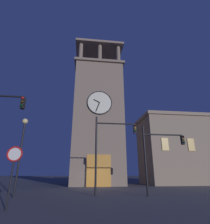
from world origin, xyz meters
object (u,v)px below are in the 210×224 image
traffic_signal_far (109,142)px  traffic_signal_mid (158,149)px  adjacent_wing_building (201,150)px  clocktower (97,120)px  street_lamp (22,141)px  no_horn_sign (14,159)px

traffic_signal_far → traffic_signal_mid: bearing=168.6°
adjacent_wing_building → traffic_signal_mid: adjacent_wing_building is taller
clocktower → traffic_signal_far: size_ratio=3.91×
adjacent_wing_building → street_lamp: (24.34, 12.98, -1.29)m
clocktower → traffic_signal_far: bearing=90.2°
adjacent_wing_building → street_lamp: 27.62m
clocktower → traffic_signal_far: 14.30m
clocktower → no_horn_sign: (5.54, 18.28, -7.61)m
adjacent_wing_building → no_horn_sign: (22.96, 17.89, -2.99)m
adjacent_wing_building → no_horn_sign: adjacent_wing_building is taller
clocktower → street_lamp: clocktower is taller
street_lamp → no_horn_sign: bearing=105.7°
adjacent_wing_building → traffic_signal_far: adjacent_wing_building is taller
traffic_signal_mid → street_lamp: street_lamp is taller
traffic_signal_mid → clocktower: bearing=-73.7°
adjacent_wing_building → street_lamp: bearing=28.1°
traffic_signal_mid → traffic_signal_far: (4.02, -0.81, 0.65)m
street_lamp → no_horn_sign: size_ratio=1.98×
adjacent_wing_building → traffic_signal_mid: 19.08m
traffic_signal_far → street_lamp: 6.97m
clocktower → adjacent_wing_building: clocktower is taller
adjacent_wing_building → traffic_signal_far: size_ratio=3.18×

